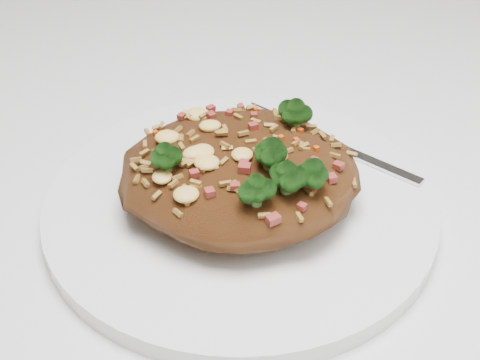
# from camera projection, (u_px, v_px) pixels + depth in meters

# --- Properties ---
(dining_table) EXTENTS (1.20, 0.80, 0.75)m
(dining_table) POSITION_uv_depth(u_px,v_px,m) (202.00, 292.00, 0.54)
(dining_table) COLOR white
(dining_table) RESTS_ON ground
(plate) EXTENTS (0.27, 0.27, 0.01)m
(plate) POSITION_uv_depth(u_px,v_px,m) (240.00, 205.00, 0.47)
(plate) COLOR white
(plate) RESTS_ON dining_table
(fried_rice) EXTENTS (0.16, 0.15, 0.07)m
(fried_rice) POSITION_uv_depth(u_px,v_px,m) (241.00, 164.00, 0.45)
(fried_rice) COLOR brown
(fried_rice) RESTS_ON plate
(fork) EXTENTS (0.13, 0.11, 0.00)m
(fork) POSITION_uv_depth(u_px,v_px,m) (335.00, 146.00, 0.51)
(fork) COLOR silver
(fork) RESTS_ON plate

